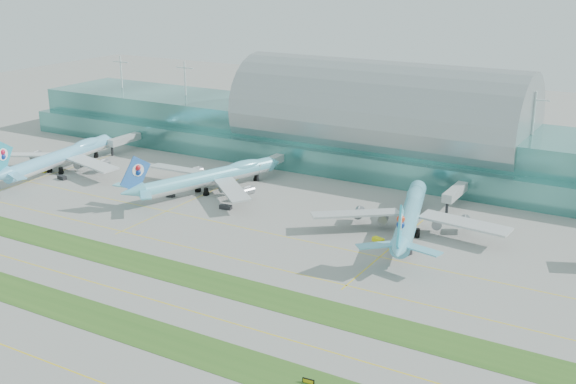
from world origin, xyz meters
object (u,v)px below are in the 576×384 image
Objects in this scene: airliner_a at (61,156)px; airliner_c at (410,214)px; airliner_b at (211,176)px; taxiway_sign_east at (308,381)px; terminal at (379,132)px.

airliner_c is at bearing -4.90° from airliner_a.
airliner_b is 0.96× the size of airliner_c.
taxiway_sign_east is at bearing -35.06° from airliner_a.
airliner_a is 1.08× the size of airliner_b.
terminal is 5.13× the size of airliner_b.
terminal is 76.88m from airliner_c.
airliner_b is 78.09m from airliner_c.
airliner_b is (68.23, 7.98, -0.24)m from airliner_a.
airliner_c is at bearing -59.14° from terminal.
airliner_b is (-38.86, -63.46, -8.41)m from terminal.
taxiway_sign_east is at bearing -25.73° from airliner_b.
terminal is at bearing 26.53° from airliner_a.
airliner_a reaches higher than airliner_b.
airliner_c is (78.06, -2.16, 0.15)m from airliner_b.
airliner_c is (146.29, 5.83, -0.09)m from airliner_a.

